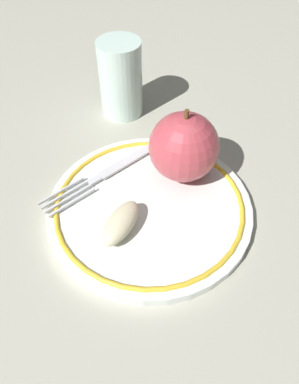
{
  "coord_description": "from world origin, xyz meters",
  "views": [
    {
      "loc": [
        0.26,
        0.13,
        0.35
      ],
      "look_at": [
        0.01,
        0.01,
        0.04
      ],
      "focal_mm": 35.0,
      "sensor_mm": 36.0,
      "label": 1
    }
  ],
  "objects_px": {
    "plate": "(149,207)",
    "fork": "(110,171)",
    "apple_slice_front": "(124,224)",
    "drinking_glass": "(121,79)",
    "apple_red_whole": "(184,147)"
  },
  "relations": [
    {
      "from": "plate",
      "to": "drinking_glass",
      "type": "height_order",
      "value": "drinking_glass"
    },
    {
      "from": "plate",
      "to": "fork",
      "type": "relative_size",
      "value": 1.38
    },
    {
      "from": "drinking_glass",
      "to": "fork",
      "type": "bearing_deg",
      "value": 22.65
    },
    {
      "from": "plate",
      "to": "apple_slice_front",
      "type": "bearing_deg",
      "value": -10.41
    },
    {
      "from": "apple_red_whole",
      "to": "apple_slice_front",
      "type": "height_order",
      "value": "apple_red_whole"
    },
    {
      "from": "apple_slice_front",
      "to": "drinking_glass",
      "type": "height_order",
      "value": "drinking_glass"
    },
    {
      "from": "plate",
      "to": "apple_red_whole",
      "type": "xyz_separation_m",
      "value": [
        -0.06,
        0.01,
        0.05
      ]
    },
    {
      "from": "apple_slice_front",
      "to": "drinking_glass",
      "type": "xyz_separation_m",
      "value": [
        -0.21,
        -0.11,
        0.03
      ]
    },
    {
      "from": "apple_red_whole",
      "to": "apple_slice_front",
      "type": "distance_m",
      "value": 0.12
    },
    {
      "from": "plate",
      "to": "apple_red_whole",
      "type": "distance_m",
      "value": 0.08
    },
    {
      "from": "fork",
      "to": "drinking_glass",
      "type": "relative_size",
      "value": 1.57
    },
    {
      "from": "apple_red_whole",
      "to": "fork",
      "type": "xyz_separation_m",
      "value": [
        0.04,
        -0.08,
        -0.04
      ]
    },
    {
      "from": "plate",
      "to": "apple_red_whole",
      "type": "height_order",
      "value": "apple_red_whole"
    },
    {
      "from": "apple_slice_front",
      "to": "fork",
      "type": "bearing_deg",
      "value": -140.36
    },
    {
      "from": "fork",
      "to": "drinking_glass",
      "type": "xyz_separation_m",
      "value": [
        -0.14,
        -0.06,
        0.04
      ]
    }
  ]
}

